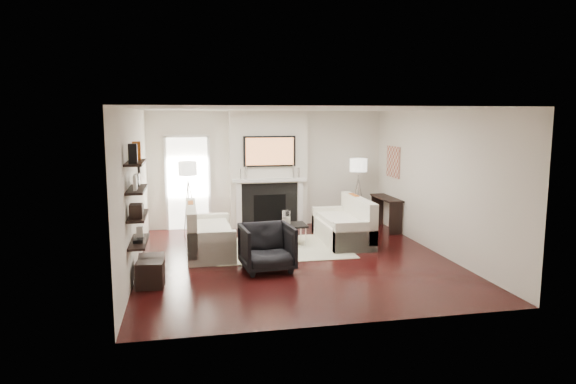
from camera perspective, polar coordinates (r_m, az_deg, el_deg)
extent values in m
plane|color=black|center=(9.40, 0.73, -7.48)|extent=(6.00, 6.00, 0.00)
plane|color=white|center=(9.04, 0.77, 9.21)|extent=(6.00, 6.00, 0.00)
plane|color=silver|center=(12.05, -2.27, 2.59)|extent=(5.50, 0.00, 5.50)
plane|color=silver|center=(6.26, 6.57, -2.95)|extent=(5.50, 0.00, 5.50)
plane|color=silver|center=(8.96, -16.71, 0.20)|extent=(0.00, 6.00, 6.00)
plane|color=silver|center=(10.06, 16.24, 1.09)|extent=(0.00, 6.00, 6.00)
cube|color=silver|center=(11.93, -2.17, 2.53)|extent=(1.80, 0.25, 2.70)
cube|color=black|center=(11.91, -2.05, -1.51)|extent=(1.30, 0.02, 1.04)
cube|color=black|center=(11.92, -2.04, -1.85)|extent=(0.75, 0.02, 0.65)
cube|color=white|center=(11.78, -5.48, -1.51)|extent=(0.12, 0.08, 1.10)
cube|color=white|center=(12.01, 1.37, -1.28)|extent=(0.12, 0.08, 1.10)
cube|color=white|center=(11.77, -2.02, 1.32)|extent=(1.70, 0.18, 0.07)
cube|color=black|center=(11.73, -2.06, 4.54)|extent=(1.20, 0.06, 0.70)
cube|color=#BF723F|center=(11.70, -2.03, 4.53)|extent=(1.10, 0.00, 0.62)
cylinder|color=silver|center=(11.68, -4.70, 2.16)|extent=(0.04, 0.04, 0.30)
cylinder|color=silver|center=(11.67, -5.33, 2.00)|extent=(0.04, 0.04, 0.24)
cylinder|color=silver|center=(11.86, 0.59, 2.28)|extent=(0.04, 0.04, 0.30)
cylinder|color=silver|center=(11.89, 1.20, 2.15)|extent=(0.04, 0.04, 0.24)
cube|color=white|center=(11.91, -11.06, 0.92)|extent=(0.90, 0.02, 2.10)
cube|color=white|center=(11.90, -13.37, 0.84)|extent=(0.06, 0.06, 2.16)
cube|color=white|center=(11.91, -8.75, 0.97)|extent=(0.06, 0.06, 2.16)
cube|color=white|center=(11.80, -11.21, 6.11)|extent=(1.02, 0.06, 0.06)
cube|color=#BEBA9B|center=(10.14, -0.85, -6.26)|extent=(2.60, 2.00, 0.01)
cube|color=silver|center=(9.88, -8.68, -5.53)|extent=(0.85, 1.80, 0.42)
cube|color=silver|center=(9.80, -10.68, -3.80)|extent=(0.18, 1.80, 0.80)
cube|color=silver|center=(9.07, -8.44, -6.20)|extent=(0.85, 0.18, 0.60)
cube|color=silver|center=(10.65, -8.91, -4.02)|extent=(0.85, 0.18, 0.60)
cube|color=silver|center=(9.82, -8.42, -4.05)|extent=(0.63, 1.44, 0.10)
cube|color=#BA5816|center=(10.05, -10.74, -2.30)|extent=(0.10, 0.42, 0.42)
cube|color=black|center=(9.47, -10.69, -3.03)|extent=(0.10, 0.40, 0.40)
cube|color=silver|center=(10.64, 6.07, -4.47)|extent=(0.85, 1.80, 0.42)
cube|color=silver|center=(10.68, 7.81, -2.72)|extent=(0.18, 1.80, 0.80)
cube|color=silver|center=(9.87, 7.49, -4.98)|extent=(0.85, 0.18, 0.60)
cube|color=silver|center=(11.38, 4.85, -3.14)|extent=(0.85, 0.18, 0.60)
cube|color=silver|center=(10.57, 5.83, -3.11)|extent=(0.63, 1.44, 0.10)
cube|color=#BA5816|center=(10.92, 7.32, -1.37)|extent=(0.10, 0.42, 0.42)
cube|color=black|center=(10.37, 8.38, -1.98)|extent=(0.10, 0.40, 0.40)
cube|color=black|center=(10.31, -1.01, -3.76)|extent=(1.10, 0.55, 0.04)
cylinder|color=silver|center=(10.07, -3.59, -5.30)|extent=(0.02, 0.02, 0.38)
cylinder|color=silver|center=(10.25, 1.98, -5.04)|extent=(0.02, 0.02, 0.38)
cylinder|color=silver|center=(10.49, -3.92, -4.73)|extent=(0.02, 0.02, 0.38)
cylinder|color=silver|center=(10.67, 1.43, -4.50)|extent=(0.02, 0.02, 0.38)
cylinder|color=white|center=(10.31, -0.19, -2.85)|extent=(0.17, 0.17, 0.29)
cylinder|color=white|center=(10.32, -0.19, -3.21)|extent=(0.11, 0.11, 0.17)
cylinder|color=#BB511F|center=(10.26, -2.39, -3.57)|extent=(0.27, 0.27, 0.05)
imported|color=black|center=(8.66, -2.34, -5.93)|extent=(0.91, 0.86, 0.86)
cylinder|color=silver|center=(11.48, -10.98, -1.63)|extent=(0.02, 0.02, 1.20)
cylinder|color=white|center=(11.37, -11.10, 2.59)|extent=(0.40, 0.40, 0.30)
cylinder|color=silver|center=(11.48, -10.43, -1.62)|extent=(0.25, 0.02, 1.23)
cylinder|color=silver|center=(11.58, -11.26, -1.56)|extent=(0.14, 0.22, 1.23)
cylinder|color=silver|center=(11.39, -11.25, -1.72)|extent=(0.14, 0.22, 1.23)
cylinder|color=silver|center=(12.14, 7.75, -1.01)|extent=(0.02, 0.02, 1.20)
cylinder|color=white|center=(12.03, 7.83, 2.99)|extent=(0.40, 0.40, 0.30)
cylinder|color=silver|center=(12.18, 8.24, -0.99)|extent=(0.25, 0.02, 1.23)
cylinder|color=silver|center=(12.21, 7.36, -0.95)|extent=(0.14, 0.22, 1.23)
cylinder|color=silver|center=(12.04, 7.65, -1.09)|extent=(0.14, 0.22, 1.23)
cube|color=black|center=(11.87, 10.88, -0.67)|extent=(0.35, 1.20, 0.04)
cube|color=black|center=(11.44, 11.87, -2.95)|extent=(0.30, 0.04, 0.71)
cube|color=black|center=(12.44, 9.88, -1.98)|extent=(0.30, 0.04, 0.71)
cube|color=#B17258|center=(11.88, 11.62, 3.31)|extent=(0.03, 0.70, 0.70)
cube|color=black|center=(8.09, -16.22, -5.34)|extent=(0.25, 1.00, 0.03)
cube|color=black|center=(8.00, -16.34, -2.56)|extent=(0.25, 1.00, 0.04)
cube|color=black|center=(7.94, -16.46, 0.28)|extent=(0.25, 1.00, 0.04)
cube|color=black|center=(7.90, -16.58, 3.15)|extent=(0.25, 1.00, 0.04)
cube|color=black|center=(7.54, -16.86, 4.11)|extent=(0.12, 0.10, 0.28)
cube|color=#BA5816|center=(8.13, -16.48, 4.42)|extent=(0.12, 0.10, 0.28)
cube|color=white|center=(7.77, -16.59, 1.05)|extent=(0.04, 0.30, 0.22)
cube|color=black|center=(8.19, -16.33, 1.29)|extent=(0.04, 0.22, 0.18)
cube|color=black|center=(7.76, -16.52, -2.03)|extent=(0.18, 0.25, 0.20)
cube|color=black|center=(8.15, -16.27, -1.81)|extent=(0.15, 0.12, 0.12)
cube|color=black|center=(7.99, -16.29, -5.20)|extent=(0.14, 0.20, 0.05)
cube|color=white|center=(8.27, -16.14, -4.27)|extent=(0.10, 0.10, 0.18)
cylinder|color=black|center=(9.81, -16.21, 2.97)|extent=(0.04, 0.34, 0.34)
cylinder|color=white|center=(9.81, -16.07, 2.97)|extent=(0.01, 0.29, 0.29)
cube|color=black|center=(8.49, -14.90, -8.12)|extent=(0.42, 0.42, 0.40)
cube|color=black|center=(8.17, -15.04, -8.79)|extent=(0.43, 0.43, 0.40)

